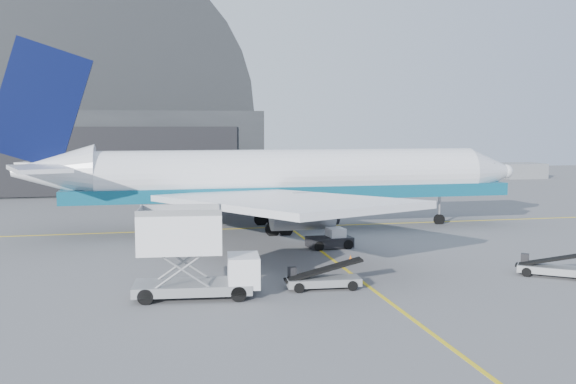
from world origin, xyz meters
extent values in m
plane|color=#565659|center=(0.00, 0.00, 0.00)|extent=(200.00, 200.00, 0.00)
cube|color=gold|center=(0.00, 20.00, 0.01)|extent=(80.00, 0.25, 0.02)
cube|color=gold|center=(0.00, -2.00, 0.01)|extent=(0.25, 40.00, 0.02)
cube|color=black|center=(-22.00, 65.00, 6.00)|extent=(50.00, 28.00, 12.00)
cube|color=black|center=(-22.00, 50.90, 5.00)|extent=(42.00, 0.40, 9.50)
cube|color=black|center=(38.00, 72.00, 0.00)|extent=(14.00, 8.00, 4.00)
cube|color=gray|center=(55.00, 68.00, 0.00)|extent=(8.00, 6.00, 2.80)
cylinder|color=white|center=(0.17, 18.65, 5.25)|extent=(36.35, 4.85, 4.85)
cone|color=white|center=(20.56, 18.65, 5.25)|extent=(4.44, 4.85, 4.85)
sphere|color=white|center=(22.58, 18.65, 5.25)|extent=(1.41, 1.41, 1.41)
cone|color=white|center=(-21.54, 18.65, 5.86)|extent=(7.07, 4.85, 4.85)
cube|color=black|center=(19.35, 18.65, 5.86)|extent=(2.63, 2.22, 0.71)
cube|color=#0C516A|center=(0.17, 18.65, 3.69)|extent=(42.41, 4.90, 1.21)
cube|color=white|center=(-3.87, 6.54, 4.24)|extent=(18.62, 24.76, 1.47)
cube|color=white|center=(-3.87, 30.77, 4.24)|extent=(18.62, 24.76, 1.47)
cube|color=white|center=(-22.05, 14.11, 6.46)|extent=(6.18, 8.45, 0.35)
cube|color=white|center=(-22.05, 23.20, 6.46)|extent=(6.18, 8.45, 0.35)
cube|color=#060D33|center=(-22.55, 18.65, 11.81)|extent=(9.36, 0.50, 11.63)
cylinder|color=gray|center=(-0.84, 10.58, 2.63)|extent=(5.25, 2.73, 2.73)
cylinder|color=gray|center=(-0.84, 26.73, 2.63)|extent=(5.25, 2.73, 2.73)
cylinder|color=#A5A5AA|center=(15.31, 18.65, 1.41)|extent=(0.28, 0.28, 2.83)
cylinder|color=black|center=(15.31, 18.65, 0.45)|extent=(1.11, 0.35, 1.11)
cylinder|color=black|center=(-1.85, 15.42, 0.56)|extent=(1.31, 0.45, 1.31)
cylinder|color=black|center=(-1.85, 21.88, 0.56)|extent=(1.31, 0.45, 1.31)
cube|color=gray|center=(-10.83, -4.13, 0.62)|extent=(7.00, 3.32, 0.57)
cube|color=silver|center=(-7.91, -4.40, 1.53)|extent=(2.04, 2.75, 1.81)
cube|color=black|center=(-7.06, -4.48, 1.81)|extent=(0.29, 2.15, 1.02)
cube|color=silver|center=(-11.51, -4.07, 3.84)|extent=(4.99, 3.25, 2.26)
cylinder|color=black|center=(-8.35, -5.55, 0.45)|extent=(0.93, 0.42, 0.90)
cylinder|color=black|center=(-8.14, -3.19, 0.45)|extent=(0.93, 0.42, 0.90)
cylinder|color=black|center=(-13.53, -5.08, 0.45)|extent=(0.93, 0.42, 0.90)
cylinder|color=black|center=(-13.31, -2.71, 0.45)|extent=(0.93, 0.42, 0.90)
cube|color=black|center=(1.03, 8.83, 0.49)|extent=(3.75, 2.29, 0.81)
cube|color=silver|center=(1.57, 8.88, 1.21)|extent=(1.40, 1.72, 0.81)
cylinder|color=black|center=(2.36, 8.05, 0.36)|extent=(0.83, 0.39, 0.81)
cylinder|color=black|center=(2.20, 9.84, 0.36)|extent=(0.83, 0.39, 0.81)
cylinder|color=black|center=(-0.13, 7.82, 0.36)|extent=(0.83, 0.39, 0.81)
cylinder|color=black|center=(-0.30, 9.61, 0.36)|extent=(0.83, 0.39, 0.81)
cube|color=gray|center=(-2.90, -3.79, 0.46)|extent=(4.60, 1.78, 0.46)
cube|color=black|center=(-2.90, -3.79, 1.18)|extent=(4.86, 1.28, 1.31)
cube|color=black|center=(-4.72, -3.12, 0.98)|extent=(0.53, 0.44, 0.62)
cylinder|color=black|center=(-1.29, -4.59, 0.31)|extent=(0.63, 0.29, 0.62)
cylinder|color=black|center=(-1.22, -3.15, 0.31)|extent=(0.63, 0.29, 0.62)
cylinder|color=black|center=(-4.58, -4.42, 0.31)|extent=(0.63, 0.29, 0.62)
cylinder|color=black|center=(-4.50, -2.98, 0.31)|extent=(0.63, 0.29, 0.62)
cube|color=gray|center=(12.85, -3.92, 0.46)|extent=(4.59, 3.91, 0.46)
cube|color=black|center=(12.85, -3.92, 1.19)|extent=(4.53, 3.66, 1.32)
cube|color=black|center=(11.67, -2.38, 0.98)|extent=(0.66, 0.64, 0.62)
cylinder|color=black|center=(11.09, -3.54, 0.31)|extent=(0.65, 0.57, 0.62)
cylinder|color=black|center=(11.93, -2.37, 0.31)|extent=(0.65, 0.57, 0.62)
cube|color=#E25A07|center=(1.14, 3.47, 0.01)|extent=(0.33, 0.33, 0.03)
cone|color=#E25A07|center=(1.14, 3.47, 0.24)|extent=(0.33, 0.33, 0.47)
camera|label=1|loc=(-13.00, -40.93, 10.01)|focal=40.00mm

